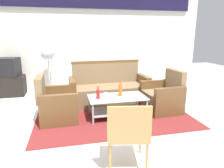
# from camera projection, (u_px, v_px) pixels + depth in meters

# --- Properties ---
(ground_plane) EXTENTS (14.00, 14.00, 0.00)m
(ground_plane) POSITION_uv_depth(u_px,v_px,m) (125.00, 129.00, 3.41)
(ground_plane) COLOR white
(wall_back) EXTENTS (6.52, 0.19, 2.80)m
(wall_back) POSITION_uv_depth(u_px,v_px,m) (97.00, 38.00, 5.95)
(wall_back) COLOR silver
(wall_back) RESTS_ON ground
(rug) EXTENTS (2.97, 2.14, 0.01)m
(rug) POSITION_uv_depth(u_px,v_px,m) (112.00, 113.00, 4.09)
(rug) COLOR maroon
(rug) RESTS_ON ground
(couch) EXTENTS (1.83, 0.81, 0.96)m
(couch) POSITION_uv_depth(u_px,v_px,m) (109.00, 90.00, 4.66)
(couch) COLOR #7F6647
(couch) RESTS_ON rug
(armchair_left) EXTENTS (0.71, 0.77, 0.85)m
(armchair_left) POSITION_uv_depth(u_px,v_px,m) (57.00, 105.00, 3.73)
(armchair_left) COLOR #7F6647
(armchair_left) RESTS_ON rug
(armchair_right) EXTENTS (0.74, 0.80, 0.85)m
(armchair_right) POSITION_uv_depth(u_px,v_px,m) (163.00, 97.00, 4.19)
(armchair_right) COLOR #7F6647
(armchair_right) RESTS_ON rug
(coffee_table) EXTENTS (1.10, 0.60, 0.40)m
(coffee_table) POSITION_uv_depth(u_px,v_px,m) (117.00, 104.00, 3.87)
(coffee_table) COLOR silver
(coffee_table) RESTS_ON rug
(bottle_red) EXTENTS (0.07, 0.07, 0.24)m
(bottle_red) POSITION_uv_depth(u_px,v_px,m) (98.00, 94.00, 3.70)
(bottle_red) COLOR red
(bottle_red) RESTS_ON coffee_table
(bottle_orange) EXTENTS (0.07, 0.07, 0.30)m
(bottle_orange) POSITION_uv_depth(u_px,v_px,m) (120.00, 90.00, 3.87)
(bottle_orange) COLOR #D85919
(bottle_orange) RESTS_ON coffee_table
(cup) EXTENTS (0.08, 0.08, 0.10)m
(cup) POSITION_uv_depth(u_px,v_px,m) (106.00, 95.00, 3.75)
(cup) COLOR silver
(cup) RESTS_ON coffee_table
(tv_stand) EXTENTS (0.80, 0.50, 0.52)m
(tv_stand) POSITION_uv_depth(u_px,v_px,m) (9.00, 86.00, 5.24)
(tv_stand) COLOR black
(tv_stand) RESTS_ON ground
(television) EXTENTS (0.68, 0.55, 0.48)m
(television) POSITION_uv_depth(u_px,v_px,m) (6.00, 67.00, 5.12)
(television) COLOR black
(television) RESTS_ON tv_stand
(pedestal_fan) EXTENTS (0.36, 0.36, 1.27)m
(pedestal_fan) POSITION_uv_depth(u_px,v_px,m) (48.00, 56.00, 5.33)
(pedestal_fan) COLOR #2D2D33
(pedestal_fan) RESTS_ON ground
(wicker_chair) EXTENTS (0.56, 0.56, 0.84)m
(wicker_chair) POSITION_uv_depth(u_px,v_px,m) (128.00, 131.00, 2.30)
(wicker_chair) COLOR #AD844C
(wicker_chair) RESTS_ON ground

